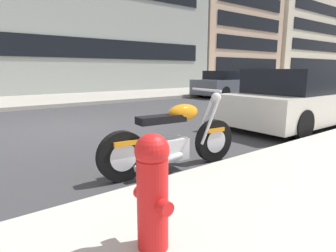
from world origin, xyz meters
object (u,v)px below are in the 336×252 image
at_px(car_opposite_curb, 229,84).
at_px(fire_hydrant, 152,189).
at_px(parked_motorcycle, 174,140).
at_px(parked_car_at_intersection, 299,100).

relative_size(car_opposite_curb, fire_hydrant, 5.06).
bearing_deg(parked_motorcycle, car_opposite_curb, 42.23).
distance_m(parked_car_at_intersection, car_opposite_curb, 8.29).
relative_size(parked_car_at_intersection, car_opposite_curb, 0.99).
bearing_deg(car_opposite_curb, parked_motorcycle, 34.02).
distance_m(parked_motorcycle, fire_hydrant, 2.01).
height_order(parked_motorcycle, car_opposite_curb, car_opposite_curb).
height_order(parked_motorcycle, fire_hydrant, parked_motorcycle).
relative_size(parked_motorcycle, car_opposite_curb, 0.51).
bearing_deg(fire_hydrant, car_opposite_curb, 38.70).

